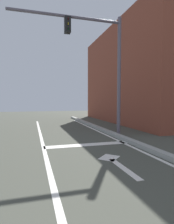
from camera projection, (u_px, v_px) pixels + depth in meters
lane_line_center at (48, 165)px, 4.55m from camera, size 0.12×20.00×0.01m
lane_line_curbside at (150, 155)px, 5.35m from camera, size 0.12×20.00×0.01m
stop_bar at (87, 145)px, 6.62m from camera, size 3.01×0.40×0.01m
lane_arrow_stem at (124, 168)px, 4.31m from camera, size 0.16×1.40×0.01m
lane_arrow_head at (109, 157)px, 5.12m from camera, size 0.71×0.71×0.01m
curb_strip at (157, 152)px, 5.41m from camera, size 0.24×24.00×0.14m
traffic_signal_mast at (97, 52)px, 8.08m from camera, size 4.75×0.34×5.24m
building_block at (163, 77)px, 14.55m from camera, size 8.82×11.09×6.79m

